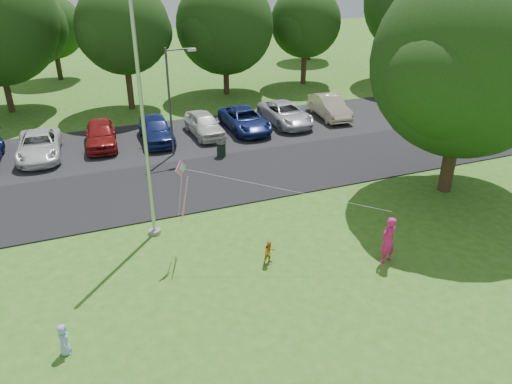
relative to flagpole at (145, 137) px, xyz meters
name	(u,v)px	position (x,y,z in m)	size (l,w,h in m)	color
ground	(283,283)	(3.50, -5.00, -4.17)	(120.00, 120.00, 0.00)	#346B1C
park_road	(209,181)	(3.50, 4.00, -4.14)	(60.00, 6.00, 0.06)	black
parking_strip	(178,138)	(3.50, 10.50, -4.14)	(42.00, 7.00, 0.06)	black
flagpole	(145,137)	(0.00, 0.00, 0.00)	(0.50, 0.50, 10.00)	#B7BABF
street_lamp	(173,93)	(2.89, 8.01, -0.62)	(1.66, 0.24, 5.90)	#3F3F44
trash_can	(221,150)	(5.06, 6.75, -3.75)	(0.52, 0.52, 0.83)	black
big_tree	(466,67)	(13.62, -1.19, 1.72)	(8.96, 8.22, 10.18)	#332316
tree_row	(165,21)	(5.09, 19.23, 1.55)	(64.35, 11.94, 10.88)	#332316
horizon_trees	(171,22)	(7.56, 28.88, 0.14)	(77.46, 7.20, 7.02)	#332316
parked_cars	(176,127)	(3.42, 10.51, -3.41)	(23.23, 5.20, 1.49)	navy
woman	(388,240)	(7.57, -5.17, -3.24)	(0.68, 0.44, 1.86)	#E01D72
child_yellow	(269,252)	(3.52, -3.68, -3.70)	(0.46, 0.36, 0.94)	orange
child_blue	(64,339)	(-3.69, -5.71, -3.66)	(0.49, 0.32, 1.00)	#9CB3F0
kite	(187,180)	(1.04, -1.91, -1.12)	(6.96, 3.62, 2.71)	pink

